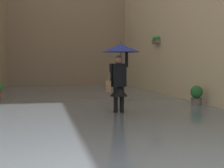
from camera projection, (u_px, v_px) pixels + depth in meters
The scene contains 5 objects.
ground_plane at pixel (86, 103), 12.86m from camera, with size 60.00×60.00×0.00m, color #605B56.
flood_water at pixel (86, 102), 12.86m from camera, with size 8.24×24.08×0.15m, color slate.
building_facade_far at pixel (67, 0), 22.26m from camera, with size 11.04×1.80×11.37m, color gray.
person_wading at pixel (120, 63), 9.41m from camera, with size 1.07×1.07×2.11m.
potted_plant_near_left at pixel (196, 97), 11.19m from camera, with size 0.40×0.40×0.79m.
Camera 1 is at (1.59, 3.70, 1.49)m, focal length 54.54 mm.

